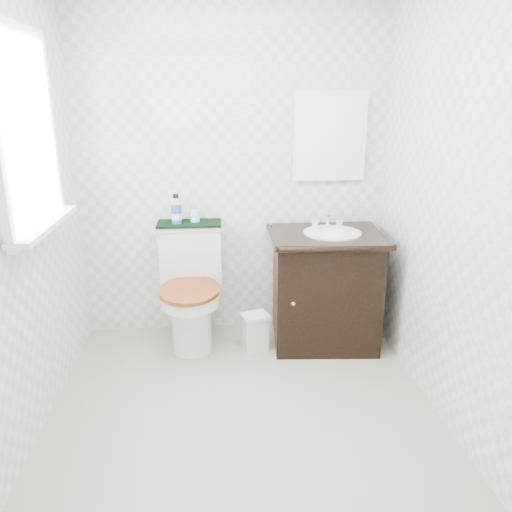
{
  "coord_description": "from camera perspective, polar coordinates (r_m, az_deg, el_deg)",
  "views": [
    {
      "loc": [
        -0.14,
        -2.38,
        1.73
      ],
      "look_at": [
        0.13,
        0.75,
        0.71
      ],
      "focal_mm": 35.0,
      "sensor_mm": 36.0,
      "label": 1
    }
  ],
  "objects": [
    {
      "name": "toilet",
      "position": [
        3.61,
        -7.4,
        -4.29
      ],
      "size": [
        0.46,
        0.64,
        0.85
      ],
      "color": "white",
      "rests_on": "floor"
    },
    {
      "name": "wall_right",
      "position": [
        2.73,
        22.31,
        5.43
      ],
      "size": [
        0.0,
        2.4,
        2.4
      ],
      "primitive_type": "plane",
      "rotation": [
        1.57,
        0.0,
        -1.57
      ],
      "color": "silver",
      "rests_on": "ground"
    },
    {
      "name": "towel",
      "position": [
        3.58,
        -7.63,
        3.71
      ],
      "size": [
        0.45,
        0.22,
        0.02
      ],
      "primitive_type": "cube",
      "color": "black",
      "rests_on": "toilet"
    },
    {
      "name": "vanity",
      "position": [
        3.61,
        7.89,
        -3.25
      ],
      "size": [
        0.8,
        0.69,
        0.92
      ],
      "color": "black",
      "rests_on": "floor"
    },
    {
      "name": "wall_front",
      "position": [
        1.3,
        1.69,
        -6.14
      ],
      "size": [
        2.4,
        0.0,
        2.4
      ],
      "primitive_type": "plane",
      "rotation": [
        -1.57,
        0.0,
        0.0
      ],
      "color": "silver",
      "rests_on": "ground"
    },
    {
      "name": "floor",
      "position": [
        2.94,
        -1.29,
        -18.04
      ],
      "size": [
        2.4,
        2.4,
        0.0
      ],
      "primitive_type": "plane",
      "color": "#A9A588",
      "rests_on": "ground"
    },
    {
      "name": "window",
      "position": [
        2.79,
        -24.95,
        12.65
      ],
      "size": [
        0.02,
        0.7,
        0.9
      ],
      "primitive_type": "cube",
      "color": "white",
      "rests_on": "wall_left"
    },
    {
      "name": "wall_back",
      "position": [
        3.62,
        -2.64,
        9.52
      ],
      "size": [
        2.4,
        0.0,
        2.4
      ],
      "primitive_type": "plane",
      "rotation": [
        1.57,
        0.0,
        0.0
      ],
      "color": "silver",
      "rests_on": "ground"
    },
    {
      "name": "soap_bar",
      "position": [
        3.57,
        7.49,
        3.2
      ],
      "size": [
        0.06,
        0.04,
        0.02
      ],
      "primitive_type": "ellipsoid",
      "color": "#196C7A",
      "rests_on": "vanity"
    },
    {
      "name": "cup",
      "position": [
        3.59,
        -6.99,
        4.59
      ],
      "size": [
        0.07,
        0.07,
        0.08
      ],
      "primitive_type": "cone",
      "color": "#9BDCFF",
      "rests_on": "towel"
    },
    {
      "name": "wall_left",
      "position": [
        2.62,
        -26.35,
        4.41
      ],
      "size": [
        0.0,
        2.4,
        2.4
      ],
      "primitive_type": "plane",
      "rotation": [
        1.57,
        0.0,
        1.57
      ],
      "color": "silver",
      "rests_on": "ground"
    },
    {
      "name": "mouthwash_bottle",
      "position": [
        3.54,
        -9.1,
        5.22
      ],
      "size": [
        0.07,
        0.07,
        0.21
      ],
      "color": "blue",
      "rests_on": "towel"
    },
    {
      "name": "trash_bin",
      "position": [
        3.56,
        -0.11,
        -8.59
      ],
      "size": [
        0.22,
        0.19,
        0.27
      ],
      "color": "white",
      "rests_on": "floor"
    },
    {
      "name": "mirror",
      "position": [
        3.66,
        8.41,
        13.38
      ],
      "size": [
        0.5,
        0.02,
        0.6
      ],
      "primitive_type": "cube",
      "color": "silver",
      "rests_on": "wall_back"
    }
  ]
}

